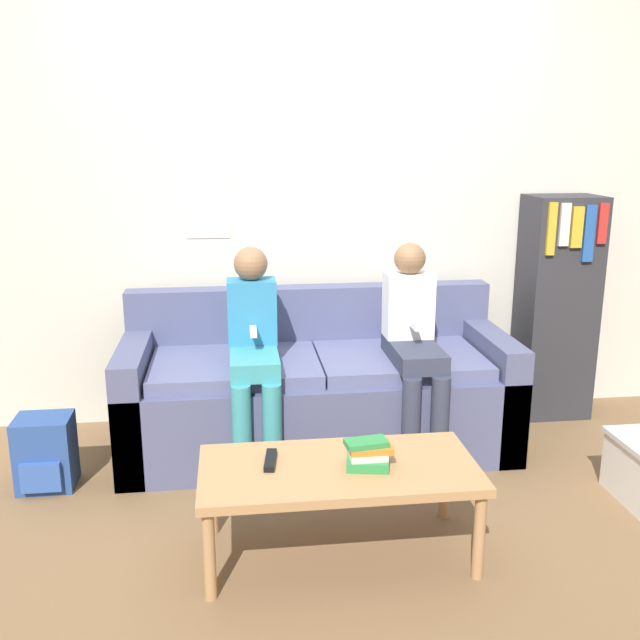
{
  "coord_description": "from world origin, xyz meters",
  "views": [
    {
      "loc": [
        -0.43,
        -3.0,
        1.62
      ],
      "look_at": [
        0.0,
        0.37,
        0.73
      ],
      "focal_mm": 40.0,
      "sensor_mm": 36.0,
      "label": 1
    }
  ],
  "objects_px": {
    "couch": "(317,393)",
    "bookshelf": "(556,307)",
    "coffee_table": "(339,475)",
    "backpack": "(45,453)",
    "tv_remote": "(270,460)",
    "person_left": "(254,347)",
    "person_right": "(414,342)"
  },
  "relations": [
    {
      "from": "couch",
      "to": "bookshelf",
      "type": "distance_m",
      "value": 1.5
    },
    {
      "from": "bookshelf",
      "to": "coffee_table",
      "type": "bearing_deg",
      "value": -138.09
    },
    {
      "from": "bookshelf",
      "to": "backpack",
      "type": "xyz_separation_m",
      "value": [
        -2.75,
        -0.6,
        -0.48
      ]
    },
    {
      "from": "bookshelf",
      "to": "backpack",
      "type": "distance_m",
      "value": 2.85
    },
    {
      "from": "coffee_table",
      "to": "tv_remote",
      "type": "height_order",
      "value": "tv_remote"
    },
    {
      "from": "bookshelf",
      "to": "backpack",
      "type": "relative_size",
      "value": 3.7
    },
    {
      "from": "coffee_table",
      "to": "bookshelf",
      "type": "relative_size",
      "value": 0.83
    },
    {
      "from": "backpack",
      "to": "bookshelf",
      "type": "bearing_deg",
      "value": 12.3
    },
    {
      "from": "bookshelf",
      "to": "person_left",
      "type": "bearing_deg",
      "value": -164.75
    },
    {
      "from": "tv_remote",
      "to": "coffee_table",
      "type": "bearing_deg",
      "value": -5.16
    },
    {
      "from": "person_right",
      "to": "coffee_table",
      "type": "bearing_deg",
      "value": -121.0
    },
    {
      "from": "couch",
      "to": "backpack",
      "type": "distance_m",
      "value": 1.36
    },
    {
      "from": "person_left",
      "to": "tv_remote",
      "type": "relative_size",
      "value": 6.24
    },
    {
      "from": "person_right",
      "to": "bookshelf",
      "type": "distance_m",
      "value": 1.08
    },
    {
      "from": "couch",
      "to": "person_left",
      "type": "bearing_deg",
      "value": -150.06
    },
    {
      "from": "couch",
      "to": "tv_remote",
      "type": "relative_size",
      "value": 11.48
    },
    {
      "from": "coffee_table",
      "to": "tv_remote",
      "type": "xyz_separation_m",
      "value": [
        -0.26,
        0.06,
        0.05
      ]
    },
    {
      "from": "coffee_table",
      "to": "backpack",
      "type": "xyz_separation_m",
      "value": [
        -1.28,
        0.72,
        -0.17
      ]
    },
    {
      "from": "person_left",
      "to": "coffee_table",
      "type": "bearing_deg",
      "value": -70.86
    },
    {
      "from": "coffee_table",
      "to": "tv_remote",
      "type": "relative_size",
      "value": 6.16
    },
    {
      "from": "tv_remote",
      "to": "bookshelf",
      "type": "height_order",
      "value": "bookshelf"
    },
    {
      "from": "couch",
      "to": "tv_remote",
      "type": "bearing_deg",
      "value": -107.14
    },
    {
      "from": "bookshelf",
      "to": "backpack",
      "type": "bearing_deg",
      "value": -167.7
    },
    {
      "from": "person_right",
      "to": "bookshelf",
      "type": "xyz_separation_m",
      "value": [
        0.97,
        0.48,
        0.03
      ]
    },
    {
      "from": "person_left",
      "to": "tv_remote",
      "type": "distance_m",
      "value": 0.81
    },
    {
      "from": "couch",
      "to": "person_left",
      "type": "distance_m",
      "value": 0.5
    },
    {
      "from": "coffee_table",
      "to": "person_left",
      "type": "distance_m",
      "value": 0.93
    },
    {
      "from": "person_right",
      "to": "person_left",
      "type": "bearing_deg",
      "value": 179.96
    },
    {
      "from": "person_left",
      "to": "bookshelf",
      "type": "bearing_deg",
      "value": 15.25
    },
    {
      "from": "backpack",
      "to": "person_right",
      "type": "bearing_deg",
      "value": 3.79
    },
    {
      "from": "tv_remote",
      "to": "couch",
      "type": "bearing_deg",
      "value": 80.34
    },
    {
      "from": "coffee_table",
      "to": "bookshelf",
      "type": "distance_m",
      "value": 2.0
    }
  ]
}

